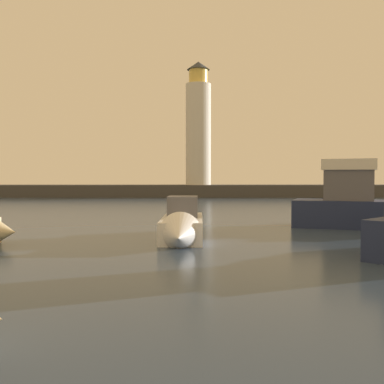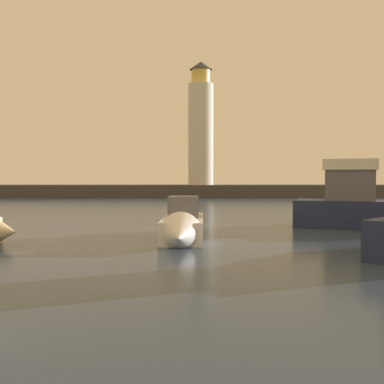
# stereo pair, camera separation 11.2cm
# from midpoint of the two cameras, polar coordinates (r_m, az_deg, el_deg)

# --- Properties ---
(ground_plane) EXTENTS (220.00, 220.00, 0.00)m
(ground_plane) POSITION_cam_midpoint_polar(r_m,az_deg,el_deg) (31.82, -1.31, -3.00)
(ground_plane) COLOR #2D3D51
(breakwater) EXTENTS (75.49, 5.41, 1.64)m
(breakwater) POSITION_cam_midpoint_polar(r_m,az_deg,el_deg) (62.72, -1.14, 0.15)
(breakwater) COLOR #423F3D
(breakwater) RESTS_ON ground_plane
(lighthouse) EXTENTS (3.42, 3.42, 16.70)m
(lighthouse) POSITION_cam_midpoint_polar(r_m,az_deg,el_deg) (63.09, 0.74, 8.10)
(lighthouse) COLOR silver
(lighthouse) RESTS_ON breakwater
(motorboat_2) EXTENTS (1.93, 6.68, 2.17)m
(motorboat_2) POSITION_cam_midpoint_polar(r_m,az_deg,el_deg) (19.50, -1.45, -4.29)
(motorboat_2) COLOR white
(motorboat_2) RESTS_ON ground_plane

